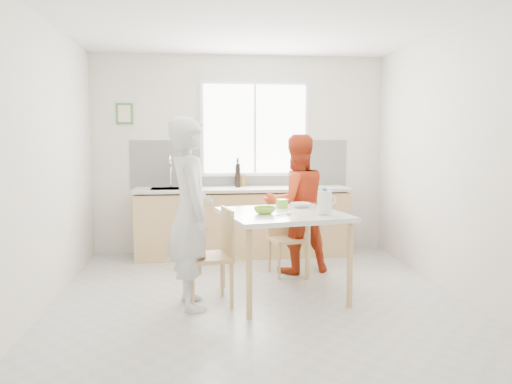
# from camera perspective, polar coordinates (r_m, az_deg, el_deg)

# --- Properties ---
(ground) EXTENTS (4.50, 4.50, 0.00)m
(ground) POSITION_cam_1_polar(r_m,az_deg,el_deg) (4.94, 0.45, -12.49)
(ground) COLOR #B7B7B2
(ground) RESTS_ON ground
(room_shell) EXTENTS (4.50, 4.50, 4.50)m
(room_shell) POSITION_cam_1_polar(r_m,az_deg,el_deg) (4.68, 0.47, 6.97)
(room_shell) COLOR silver
(room_shell) RESTS_ON ground
(window) EXTENTS (1.50, 0.06, 1.30)m
(window) POSITION_cam_1_polar(r_m,az_deg,el_deg) (6.91, -0.13, 7.20)
(window) COLOR white
(window) RESTS_ON room_shell
(backsplash) EXTENTS (3.00, 0.02, 0.65)m
(backsplash) POSITION_cam_1_polar(r_m,az_deg,el_deg) (6.91, -1.79, 3.26)
(backsplash) COLOR white
(backsplash) RESTS_ON room_shell
(picture_frame) EXTENTS (0.22, 0.03, 0.28)m
(picture_frame) POSITION_cam_1_polar(r_m,az_deg,el_deg) (6.95, -14.80, 8.64)
(picture_frame) COLOR #3D823B
(picture_frame) RESTS_ON room_shell
(kitchen_counter) EXTENTS (2.84, 0.64, 1.37)m
(kitchen_counter) POSITION_cam_1_polar(r_m,az_deg,el_deg) (6.72, -1.60, -3.76)
(kitchen_counter) COLOR tan
(kitchen_counter) RESTS_ON ground
(dining_table) EXTENTS (1.31, 1.31, 0.86)m
(dining_table) POSITION_cam_1_polar(r_m,az_deg,el_deg) (4.92, 3.03, -3.33)
(dining_table) COLOR silver
(dining_table) RESTS_ON ground
(chair_left) EXTENTS (0.50, 0.50, 0.92)m
(chair_left) POSITION_cam_1_polar(r_m,az_deg,el_deg) (4.78, -4.70, -6.82)
(chair_left) COLOR tan
(chair_left) RESTS_ON ground
(chair_far) EXTENTS (0.45, 0.45, 0.83)m
(chair_far) POSITION_cam_1_polar(r_m,az_deg,el_deg) (5.85, 3.41, -4.87)
(chair_far) COLOR tan
(chair_far) RESTS_ON ground
(person_white) EXTENTS (0.54, 0.72, 1.78)m
(person_white) POSITION_cam_1_polar(r_m,az_deg,el_deg) (4.66, -7.49, -2.42)
(person_white) COLOR silver
(person_white) RESTS_ON ground
(person_red) EXTENTS (0.89, 0.75, 1.62)m
(person_red) POSITION_cam_1_polar(r_m,az_deg,el_deg) (5.87, 4.63, -1.35)
(person_red) COLOR red
(person_red) RESTS_ON ground
(bowl_green) EXTENTS (0.25, 0.25, 0.07)m
(bowl_green) POSITION_cam_1_polar(r_m,az_deg,el_deg) (4.79, 1.01, -2.11)
(bowl_green) COLOR #7DC02C
(bowl_green) RESTS_ON dining_table
(bowl_white) EXTENTS (0.23, 0.23, 0.05)m
(bowl_white) POSITION_cam_1_polar(r_m,az_deg,el_deg) (5.24, 5.14, -1.50)
(bowl_white) COLOR silver
(bowl_white) RESTS_ON dining_table
(milk_jug) EXTENTS (0.18, 0.13, 0.23)m
(milk_jug) POSITION_cam_1_polar(r_m,az_deg,el_deg) (4.76, 7.88, -1.10)
(milk_jug) COLOR white
(milk_jug) RESTS_ON dining_table
(green_box) EXTENTS (0.12, 0.12, 0.09)m
(green_box) POSITION_cam_1_polar(r_m,az_deg,el_deg) (5.20, 2.98, -1.33)
(green_box) COLOR #83CC2F
(green_box) RESTS_ON dining_table
(spoon) EXTENTS (0.14, 0.09, 0.01)m
(spoon) POSITION_cam_1_polar(r_m,az_deg,el_deg) (4.68, 3.07, -2.61)
(spoon) COLOR #A5A5AA
(spoon) RESTS_ON dining_table
(cutting_board) EXTENTS (0.41, 0.34, 0.01)m
(cutting_board) POSITION_cam_1_polar(r_m,az_deg,el_deg) (6.70, 6.52, 0.56)
(cutting_board) COLOR #7DB529
(cutting_board) RESTS_ON kitchen_counter
(wine_bottle_a) EXTENTS (0.07, 0.07, 0.32)m
(wine_bottle_a) POSITION_cam_1_polar(r_m,az_deg,el_deg) (6.67, -2.08, 1.90)
(wine_bottle_a) COLOR black
(wine_bottle_a) RESTS_ON kitchen_counter
(wine_bottle_b) EXTENTS (0.07, 0.07, 0.30)m
(wine_bottle_b) POSITION_cam_1_polar(r_m,az_deg,el_deg) (6.82, -2.14, 1.92)
(wine_bottle_b) COLOR black
(wine_bottle_b) RESTS_ON kitchen_counter
(jar_amber) EXTENTS (0.06, 0.06, 0.16)m
(jar_amber) POSITION_cam_1_polar(r_m,az_deg,el_deg) (6.80, -1.48, 1.31)
(jar_amber) COLOR olive
(jar_amber) RESTS_ON kitchen_counter
(soap_bottle) EXTENTS (0.11, 0.11, 0.20)m
(soap_bottle) POSITION_cam_1_polar(r_m,az_deg,el_deg) (6.73, -7.78, 1.36)
(soap_bottle) COLOR #999999
(soap_bottle) RESTS_ON kitchen_counter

